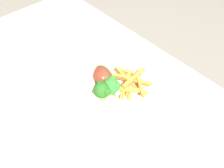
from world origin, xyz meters
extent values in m
cube|color=beige|center=(0.00, 0.00, 0.70)|extent=(1.20, 0.67, 0.03)
cylinder|color=#9C9582|center=(0.54, -0.27, 0.34)|extent=(0.06, 0.06, 0.69)
cylinder|color=beige|center=(-0.04, -0.06, 0.72)|extent=(0.27, 0.27, 0.01)
cylinder|color=#85B453|center=(-0.06, -0.01, 0.74)|extent=(0.02, 0.02, 0.03)
sphere|color=#26621E|center=(-0.06, -0.01, 0.77)|extent=(0.05, 0.05, 0.05)
sphere|color=#26621E|center=(-0.04, -0.01, 0.78)|extent=(0.02, 0.02, 0.02)
sphere|color=#26621E|center=(-0.08, -0.01, 0.78)|extent=(0.02, 0.02, 0.02)
sphere|color=#26621E|center=(-0.05, 0.01, 0.77)|extent=(0.02, 0.02, 0.02)
sphere|color=#26621E|center=(-0.05, -0.02, 0.77)|extent=(0.02, 0.02, 0.02)
cylinder|color=#7EA856|center=(-0.06, -0.04, 0.74)|extent=(0.02, 0.02, 0.02)
sphere|color=#2F832D|center=(-0.06, -0.04, 0.77)|extent=(0.05, 0.05, 0.05)
sphere|color=#2F832D|center=(-0.04, -0.05, 0.77)|extent=(0.02, 0.02, 0.02)
sphere|color=#2F832D|center=(-0.07, -0.05, 0.77)|extent=(0.03, 0.03, 0.03)
sphere|color=#2F832D|center=(-0.05, -0.06, 0.78)|extent=(0.02, 0.02, 0.02)
sphere|color=#2F832D|center=(-0.08, -0.05, 0.78)|extent=(0.02, 0.02, 0.02)
sphere|color=#2F832D|center=(-0.07, -0.02, 0.77)|extent=(0.02, 0.02, 0.02)
cube|color=orange|center=(-0.07, -0.10, 0.73)|extent=(0.07, 0.07, 0.01)
cube|color=#F9993A|center=(-0.09, -0.12, 0.73)|extent=(0.09, 0.03, 0.01)
cube|color=orange|center=(-0.07, -0.09, 0.74)|extent=(0.07, 0.10, 0.01)
cube|color=orange|center=(-0.04, -0.11, 0.76)|extent=(0.07, 0.02, 0.01)
cube|color=#F79839|center=(-0.10, -0.13, 0.74)|extent=(0.09, 0.05, 0.01)
cube|color=orange|center=(-0.05, -0.10, 0.76)|extent=(0.06, 0.05, 0.01)
cube|color=orange|center=(-0.09, -0.07, 0.75)|extent=(0.08, 0.08, 0.01)
cube|color=orange|center=(-0.08, -0.10, 0.73)|extent=(0.08, 0.07, 0.01)
cube|color=orange|center=(-0.08, -0.14, 0.73)|extent=(0.08, 0.04, 0.01)
cube|color=#F99B3A|center=(-0.04, -0.14, 0.74)|extent=(0.07, 0.05, 0.01)
cube|color=orange|center=(-0.10, -0.13, 0.75)|extent=(0.08, 0.05, 0.01)
cube|color=orange|center=(-0.08, -0.12, 0.76)|extent=(0.02, 0.10, 0.01)
cube|color=orange|center=(-0.11, -0.12, 0.76)|extent=(0.08, 0.05, 0.01)
cylinder|color=#581A11|center=(0.00, -0.06, 0.73)|extent=(0.05, 0.05, 0.00)
ellipsoid|color=maroon|center=(0.00, -0.06, 0.75)|extent=(0.08, 0.07, 0.05)
cylinder|color=beige|center=(-0.05, -0.04, 0.75)|extent=(0.03, 0.02, 0.01)
sphere|color=silver|center=(-0.06, -0.04, 0.75)|extent=(0.02, 0.02, 0.02)
cylinder|color=#4C1F11|center=(0.00, -0.06, 0.73)|extent=(0.04, 0.04, 0.00)
ellipsoid|color=brown|center=(0.00, -0.06, 0.75)|extent=(0.09, 0.06, 0.05)
cylinder|color=beige|center=(-0.06, -0.05, 0.75)|extent=(0.04, 0.02, 0.01)
sphere|color=silver|center=(-0.08, -0.05, 0.75)|extent=(0.02, 0.02, 0.02)
cube|color=silver|center=(0.41, -0.10, 0.72)|extent=(0.03, 0.19, 0.00)
camera|label=1|loc=(-0.37, 0.24, 1.27)|focal=35.16mm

